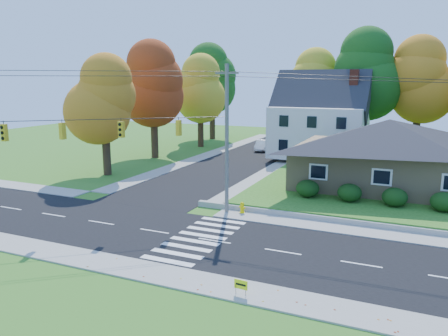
% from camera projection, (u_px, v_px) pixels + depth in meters
% --- Properties ---
extents(ground, '(120.00, 120.00, 0.00)m').
position_uv_depth(ground, '(215.00, 241.00, 24.70)').
color(ground, '#3D7923').
extents(road_main, '(90.00, 8.00, 0.02)m').
position_uv_depth(road_main, '(215.00, 241.00, 24.70)').
color(road_main, black).
rests_on(road_main, ground).
extents(road_cross, '(8.00, 44.00, 0.02)m').
position_uv_depth(road_cross, '(246.00, 158.00, 51.19)').
color(road_cross, black).
rests_on(road_cross, ground).
extents(sidewalk_north, '(90.00, 2.00, 0.08)m').
position_uv_depth(sidewalk_north, '(246.00, 216.00, 29.18)').
color(sidewalk_north, '#9C9A90').
rests_on(sidewalk_north, ground).
extents(sidewalk_south, '(90.00, 2.00, 0.08)m').
position_uv_depth(sidewalk_south, '(169.00, 276.00, 20.20)').
color(sidewalk_south, '#9C9A90').
rests_on(sidewalk_south, ground).
extents(ranch_house, '(14.60, 10.60, 5.40)m').
position_uv_depth(ranch_house, '(387.00, 152.00, 35.25)').
color(ranch_house, tan).
rests_on(ranch_house, lawn).
extents(colonial_house, '(10.40, 8.40, 9.60)m').
position_uv_depth(colonial_house, '(320.00, 120.00, 48.91)').
color(colonial_house, silver).
rests_on(colonial_house, lawn).
extents(hedge_row, '(10.70, 1.70, 1.27)m').
position_uv_depth(hedge_row, '(372.00, 195.00, 30.30)').
color(hedge_row, '#163A10').
rests_on(hedge_row, lawn).
extents(traffic_infrastructure, '(38.10, 10.66, 10.00)m').
position_uv_depth(traffic_infrastructure, '(222.00, 148.00, 24.96)').
color(traffic_infrastructure, '#666059').
rests_on(traffic_infrastructure, ground).
extents(tree_lot_0, '(6.72, 6.72, 12.51)m').
position_uv_depth(tree_lot_0, '(315.00, 86.00, 54.36)').
color(tree_lot_0, '#3F2A19').
rests_on(tree_lot_0, lawn).
extents(tree_lot_1, '(7.84, 7.84, 14.60)m').
position_uv_depth(tree_lot_1, '(365.00, 75.00, 50.84)').
color(tree_lot_1, '#3F2A19').
rests_on(tree_lot_1, lawn).
extents(tree_lot_2, '(7.28, 7.28, 13.56)m').
position_uv_depth(tree_lot_2, '(420.00, 80.00, 49.49)').
color(tree_lot_2, '#3F2A19').
rests_on(tree_lot_2, lawn).
extents(tree_west_0, '(6.16, 6.16, 11.47)m').
position_uv_depth(tree_west_0, '(104.00, 100.00, 40.78)').
color(tree_west_0, '#3F2A19').
rests_on(tree_west_0, ground).
extents(tree_west_1, '(7.28, 7.28, 13.56)m').
position_uv_depth(tree_west_1, '(153.00, 85.00, 49.89)').
color(tree_west_1, '#3F2A19').
rests_on(tree_west_1, ground).
extents(tree_west_2, '(6.72, 6.72, 12.51)m').
position_uv_depth(tree_west_2, '(200.00, 89.00, 58.59)').
color(tree_west_2, '#3F2A19').
rests_on(tree_west_2, ground).
extents(tree_west_3, '(7.84, 7.84, 14.60)m').
position_uv_depth(tree_west_3, '(212.00, 79.00, 66.31)').
color(tree_west_3, '#3F2A19').
rests_on(tree_west_3, ground).
extents(white_car, '(2.16, 4.26, 1.34)m').
position_uv_depth(white_car, '(262.00, 145.00, 56.52)').
color(white_car, white).
rests_on(white_car, road_cross).
extents(fire_hydrant, '(0.48, 0.37, 0.84)m').
position_uv_depth(fire_hydrant, '(242.00, 208.00, 29.68)').
color(fire_hydrant, '#EAD300').
rests_on(fire_hydrant, ground).
extents(yard_sign, '(0.61, 0.07, 0.76)m').
position_uv_depth(yard_sign, '(241.00, 285.00, 18.23)').
color(yard_sign, black).
rests_on(yard_sign, ground).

